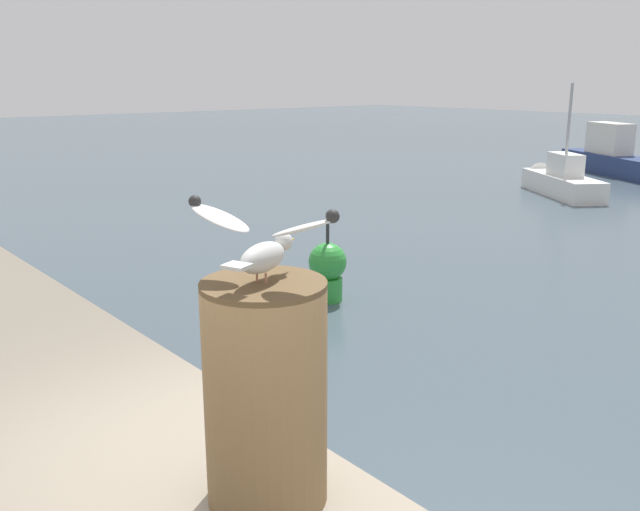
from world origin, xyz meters
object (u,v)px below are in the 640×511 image
Objects in this scene: mooring_post at (266,394)px; boat_white at (556,180)px; seagull at (263,244)px; channel_buoy at (328,269)px; boat_navy at (619,159)px.

mooring_post is 0.21× the size of boat_white.
boat_white is (-8.70, 16.34, -2.27)m from seagull.
boat_white is 11.78m from channel_buoy.
channel_buoy is at bearing 137.67° from seagull.
mooring_post is 18.59m from boat_white.
boat_navy is 16.75m from channel_buoy.
boat_white is (0.67, -4.95, -0.16)m from boat_navy.
boat_white is at bearing 118.05° from seagull.
boat_navy is at bearing 113.76° from mooring_post.
boat_white reaches higher than mooring_post.
boat_navy is 3.90× the size of channel_buoy.
mooring_post is at bearing -61.95° from boat_white.
seagull reaches higher than boat_navy.
mooring_post is at bearing -69.27° from seagull.
seagull is 0.43× the size of channel_buoy.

